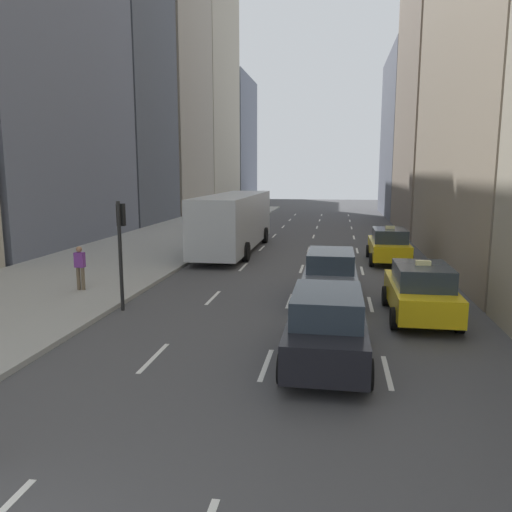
# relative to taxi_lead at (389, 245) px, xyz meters

# --- Properties ---
(sidewalk_left) EXTENTS (8.00, 66.00, 0.15)m
(sidewalk_left) POSITION_rel_taxi_lead_xyz_m (-13.80, 4.59, -0.81)
(sidewalk_left) COLOR #9E9E99
(sidewalk_left) RESTS_ON ground
(lane_markings) EXTENTS (5.72, 56.00, 0.01)m
(lane_markings) POSITION_rel_taxi_lead_xyz_m (-4.20, 0.59, -0.87)
(lane_markings) COLOR white
(lane_markings) RESTS_ON ground
(building_row_left) EXTENTS (6.00, 91.19, 36.43)m
(building_row_left) POSITION_rel_taxi_lead_xyz_m (-20.80, 19.89, 14.82)
(building_row_left) COLOR #A89E89
(building_row_left) RESTS_ON ground
(taxi_lead) EXTENTS (2.02, 4.40, 1.87)m
(taxi_lead) POSITION_rel_taxi_lead_xyz_m (0.00, 0.00, 0.00)
(taxi_lead) COLOR yellow
(taxi_lead) RESTS_ON ground
(taxi_second) EXTENTS (2.02, 4.40, 1.87)m
(taxi_second) POSITION_rel_taxi_lead_xyz_m (0.00, -9.86, 0.00)
(taxi_second) COLOR yellow
(taxi_second) RESTS_ON ground
(sedan_black_near) EXTENTS (2.02, 4.80, 1.80)m
(sedan_black_near) POSITION_rel_taxi_lead_xyz_m (-2.80, -13.97, 0.03)
(sedan_black_near) COLOR black
(sedan_black_near) RESTS_ON ground
(sedan_silver_behind) EXTENTS (2.02, 4.59, 1.80)m
(sedan_silver_behind) POSITION_rel_taxi_lead_xyz_m (-2.80, -7.95, 0.03)
(sedan_silver_behind) COLOR #565B66
(sedan_silver_behind) RESTS_ON ground
(city_bus) EXTENTS (2.80, 11.61, 3.25)m
(city_bus) POSITION_rel_taxi_lead_xyz_m (-8.41, 2.35, 0.91)
(city_bus) COLOR #B7BCC1
(city_bus) RESTS_ON ground
(pedestrian_far_walking) EXTENTS (0.36, 0.22, 1.65)m
(pedestrian_far_walking) POSITION_rel_taxi_lead_xyz_m (-12.04, -8.57, 0.19)
(pedestrian_far_walking) COLOR brown
(pedestrian_far_walking) RESTS_ON sidewalk_left
(traffic_light_pole) EXTENTS (0.24, 0.42, 3.60)m
(traffic_light_pole) POSITION_rel_taxi_lead_xyz_m (-9.55, -10.39, 1.53)
(traffic_light_pole) COLOR black
(traffic_light_pole) RESTS_ON ground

